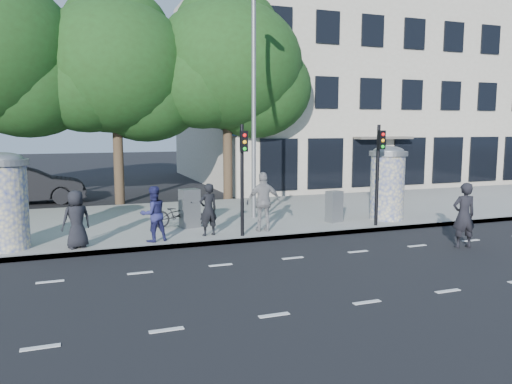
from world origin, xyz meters
name	(u,v)px	position (x,y,z in m)	size (l,w,h in m)	color
ground	(317,272)	(0.00, 0.00, 0.00)	(120.00, 120.00, 0.00)	black
sidewalk	(227,217)	(0.00, 7.50, 0.07)	(40.00, 8.00, 0.15)	gray
curb	(264,239)	(0.00, 3.55, 0.07)	(40.00, 0.10, 0.16)	slate
lane_dash_near	(367,302)	(0.00, -2.20, 0.00)	(32.00, 0.12, 0.01)	silver
lane_dash_far	(293,258)	(0.00, 1.40, 0.00)	(32.00, 0.12, 0.01)	silver
ad_column_left	(4,199)	(-7.20, 4.50, 1.54)	(1.36, 1.36, 2.65)	beige
ad_column_right	(387,181)	(5.20, 4.70, 1.54)	(1.36, 1.36, 2.65)	beige
traffic_pole_near	(243,168)	(-0.60, 3.79, 2.23)	(0.22, 0.31, 3.40)	black
traffic_pole_far	(379,164)	(4.20, 3.79, 2.23)	(0.22, 0.31, 3.40)	black
street_lamp	(254,90)	(0.80, 6.63, 4.79)	(0.25, 0.93, 8.00)	slate
tree_near_left	(115,67)	(-3.50, 12.70, 6.06)	(6.80, 6.80, 8.97)	#38281C
tree_center	(227,65)	(1.50, 12.30, 6.31)	(7.00, 7.00, 9.30)	#38281C
building	(342,89)	(12.00, 19.99, 5.99)	(20.30, 15.85, 12.00)	#AEA592
ped_a	(76,219)	(-5.38, 3.91, 0.96)	(0.79, 0.51, 1.61)	black
ped_b	(208,210)	(-1.57, 4.25, 0.96)	(0.59, 0.39, 1.62)	black
ped_c	(153,214)	(-3.28, 4.01, 0.96)	(0.79, 0.62, 1.63)	navy
ped_e	(264,202)	(0.27, 4.27, 1.10)	(1.11, 0.63, 1.90)	gray
man_road	(464,215)	(5.12, 0.80, 0.95)	(0.69, 0.45, 1.90)	black
bicycle	(178,214)	(-2.21, 5.76, 0.60)	(1.71, 0.60, 0.90)	black
cabinet_left	(190,208)	(-1.83, 5.68, 0.79)	(0.61, 0.45, 1.28)	slate
cabinet_right	(334,207)	(3.15, 4.88, 0.70)	(0.52, 0.38, 1.09)	slate
car_mid	(26,186)	(-7.47, 14.13, 0.84)	(5.07, 1.77, 1.67)	black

